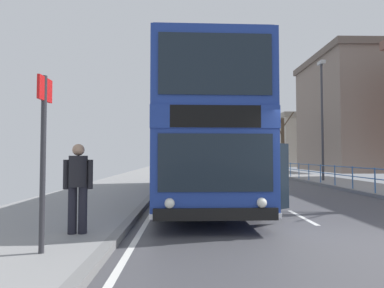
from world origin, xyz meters
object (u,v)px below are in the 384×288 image
double_decker_bus_main (198,138)px  street_lamp_far_side (322,110)px  background_bus_far_lane (240,156)px  bus_stop_sign_near (43,143)px  background_building_01 (307,141)px  pedestrian_companion (78,183)px  bare_tree_far_00 (282,141)px  background_building_00 (372,113)px

double_decker_bus_main → street_lamp_far_side: bearing=42.3°
double_decker_bus_main → street_lamp_far_side: street_lamp_far_side is taller
double_decker_bus_main → street_lamp_far_side: (7.87, 7.15, 2.13)m
double_decker_bus_main → background_bus_far_lane: (5.49, 22.83, -0.59)m
bus_stop_sign_near → street_lamp_far_side: size_ratio=0.36×
double_decker_bus_main → background_building_01: size_ratio=0.85×
pedestrian_companion → background_building_01: bearing=64.5°
background_building_01 → pedestrian_companion: bearing=-115.5°
bus_stop_sign_near → background_building_01: size_ratio=0.19×
double_decker_bus_main → bare_tree_far_00: 19.70m
double_decker_bus_main → background_building_00: background_building_00 is taller
double_decker_bus_main → pedestrian_companion: size_ratio=6.98×
bus_stop_sign_near → background_building_00: size_ratio=0.20×
pedestrian_companion → bare_tree_far_00: bearing=64.8°
bare_tree_far_00 → background_building_00: (11.72, 5.16, 3.35)m
background_building_00 → background_bus_far_lane: bearing=-180.0°
double_decker_bus_main → background_building_00: size_ratio=0.86×
street_lamp_far_side → background_building_00: 20.17m
background_bus_far_lane → bus_stop_sign_near: 30.98m
background_bus_far_lane → street_lamp_far_side: bearing=-81.4°
double_decker_bus_main → pedestrian_companion: bearing=-112.6°
street_lamp_far_side → bare_tree_far_00: bearing=85.7°
street_lamp_far_side → background_building_00: bearing=51.5°
street_lamp_far_side → double_decker_bus_main: bearing=-137.7°
pedestrian_companion → bare_tree_far_00: (11.11, 23.59, 1.99)m
double_decker_bus_main → bare_tree_far_00: (8.66, 17.68, 0.82)m
bus_stop_sign_near → bare_tree_far_00: (11.24, 24.77, 1.30)m
double_decker_bus_main → street_lamp_far_side: size_ratio=1.60×
double_decker_bus_main → pedestrian_companion: 6.50m
bus_stop_sign_near → bare_tree_far_00: 27.23m
street_lamp_far_side → background_building_01: size_ratio=0.53×
double_decker_bus_main → bus_stop_sign_near: (-2.59, -7.08, -0.48)m
pedestrian_companion → background_building_01: size_ratio=0.12×
double_decker_bus_main → bus_stop_sign_near: double_decker_bus_main is taller
bus_stop_sign_near → background_building_01: (22.81, 48.66, 2.40)m
background_bus_far_lane → background_building_01: background_building_01 is taller
background_bus_far_lane → bare_tree_far_00: 6.20m
pedestrian_companion → street_lamp_far_side: street_lamp_far_side is taller
double_decker_bus_main → background_building_01: background_building_01 is taller
double_decker_bus_main → pedestrian_companion: (-2.46, -5.91, -1.17)m
background_building_00 → background_building_01: bearing=90.4°
bare_tree_far_00 → background_building_00: bearing=23.8°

